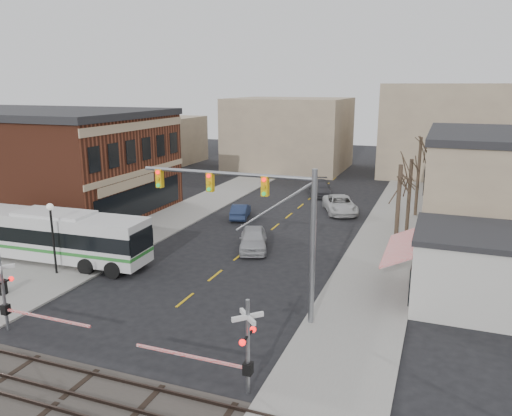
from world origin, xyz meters
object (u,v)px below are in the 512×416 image
Objects in this scene: transit_bus at (56,236)px; trash_bin at (2,287)px; car_a at (253,239)px; car_d at (320,188)px; car_c at (340,204)px; traffic_signal_mast at (262,211)px; pedestrian_far at (91,235)px; street_lamp at (52,224)px; rr_crossing_west at (10,294)px; rr_crossing_east at (238,346)px; pedestrian_near at (77,255)px; car_b at (240,211)px.

transit_bus is 16.39× the size of trash_bin.
car_a is 0.88× the size of car_d.
car_c is at bearing -78.63° from car_d.
pedestrian_far is at bearing 159.03° from traffic_signal_mast.
street_lamp is 0.94× the size of car_a.
rr_crossing_west is 1.00× the size of rr_crossing_east.
rr_crossing_east is 3.07× the size of pedestrian_near.
pedestrian_near is at bearing 171.76° from traffic_signal_mast.
pedestrian_near reaches higher than car_b.
trash_bin is at bearing -80.33° from transit_bus.
street_lamp is at bearing 130.98° from pedestrian_near.
traffic_signal_mast is 11.90m from car_a.
transit_bus is 2.74× the size of car_a.
street_lamp reaches higher than car_a.
car_d is 26.69m from pedestrian_far.
traffic_signal_mast is at bearing -86.29° from car_a.
pedestrian_near reaches higher than trash_bin.
rr_crossing_east is (1.40, -6.60, -3.74)m from traffic_signal_mast.
rr_crossing_west is at bearing -132.22° from car_a.
rr_crossing_east reaches higher than car_b.
rr_crossing_east reaches higher than trash_bin.
street_lamp is 1.14× the size of car_b.
transit_bus is at bearing 50.26° from car_b.
traffic_signal_mast is at bearing -115.51° from pedestrian_near.
traffic_signal_mast is (15.89, -2.72, 3.80)m from transit_bus.
car_d is at bearing 72.06° from trash_bin.
pedestrian_near is (0.72, 1.16, -2.35)m from street_lamp.
traffic_signal_mast is 5.16× the size of pedestrian_far.
car_c is (13.80, 22.29, -2.58)m from street_lamp.
traffic_signal_mast reaches higher than car_d.
car_c is (8.09, 5.20, 0.14)m from car_b.
transit_bus is 16.87m from car_b.
trash_bin is at bearing -149.34° from car_a.
pedestrian_far is at bearing 143.57° from rr_crossing_east.
car_d is 3.03× the size of pedestrian_near.
car_a is 20.17m from car_d.
trash_bin is (-14.93, -2.90, -5.18)m from traffic_signal_mast.
trash_bin is 0.14× the size of car_c.
rr_crossing_west reaches higher than pedestrian_near.
rr_crossing_east is at bearing -65.53° from pedestrian_far.
traffic_signal_mast is at bearing -98.30° from car_d.
traffic_signal_mast is at bearing -9.73° from transit_bus.
transit_bus is 2.85m from street_lamp.
pedestrian_far is (-11.47, -24.10, 0.23)m from car_d.
street_lamp is at bearing 117.17° from rr_crossing_west.
car_a is (-5.73, 16.55, -1.14)m from rr_crossing_east.
traffic_signal_mast is 23.63m from car_c.
street_lamp is 5.86m from pedestrian_far.
rr_crossing_west is 1.22× the size of street_lamp.
transit_bus is at bearing 128.80° from street_lamp.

